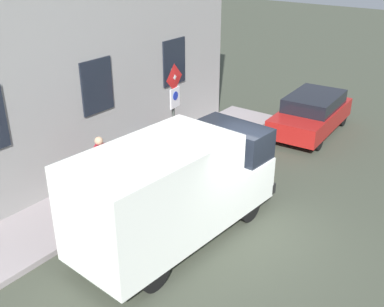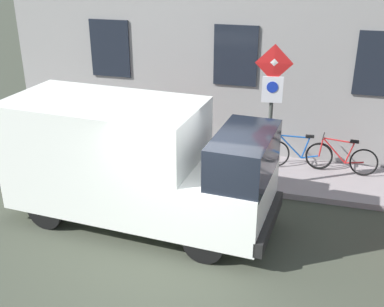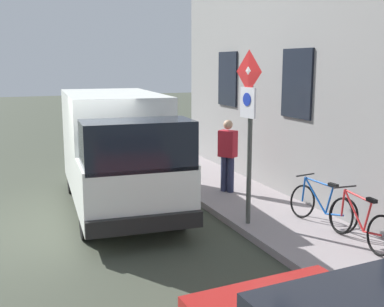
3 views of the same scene
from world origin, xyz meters
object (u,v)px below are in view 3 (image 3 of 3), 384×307
Objects in this scene: pedestrian at (228,153)px; delivery_van at (117,148)px; sign_post_stacked at (249,113)px; bicycle_red at (360,222)px; bicycle_blue at (322,206)px.

delivery_van is at bearing -38.27° from pedestrian.
pedestrian is at bearing 72.84° from sign_post_stacked.
pedestrian reaches higher than bicycle_red.
sign_post_stacked reaches higher than delivery_van.
bicycle_red is at bearing -52.12° from sign_post_stacked.
bicycle_blue is (-0.00, 1.04, 0.00)m from bicycle_red.
delivery_van is (-1.91, 2.42, -0.92)m from sign_post_stacked.
delivery_van is 2.61m from pedestrian.
bicycle_red is 1.00× the size of pedestrian.
pedestrian is at bearing 12.92° from bicycle_red.
pedestrian is at bearing 89.87° from delivery_van.
sign_post_stacked is at bearing 42.15° from bicycle_red.
bicycle_red is 3.95m from pedestrian.
sign_post_stacked is 1.83× the size of pedestrian.
delivery_van is 3.17× the size of pedestrian.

